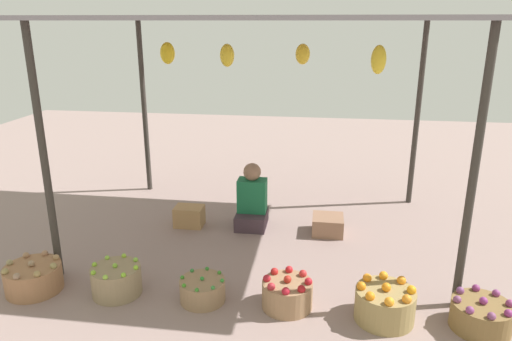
% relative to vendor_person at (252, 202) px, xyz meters
% --- Properties ---
extents(ground_plane, '(14.00, 14.00, 0.00)m').
position_rel_vendor_person_xyz_m(ground_plane, '(0.16, -0.17, -0.30)').
color(ground_plane, gray).
extents(market_stall_structure, '(4.00, 2.78, 2.41)m').
position_rel_vendor_person_xyz_m(market_stall_structure, '(0.16, -0.16, 1.97)').
color(market_stall_structure, '#38332D').
rests_on(market_stall_structure, ground).
extents(vendor_person, '(0.36, 0.44, 0.78)m').
position_rel_vendor_person_xyz_m(vendor_person, '(0.00, 0.00, 0.00)').
color(vendor_person, '#403039').
rests_on(vendor_person, ground).
extents(basket_potatoes, '(0.50, 0.50, 0.30)m').
position_rel_vendor_person_xyz_m(basket_potatoes, '(-1.77, -1.71, -0.17)').
color(basket_potatoes, '#9D6E4A').
rests_on(basket_potatoes, ground).
extents(basket_limes, '(0.44, 0.44, 0.30)m').
position_rel_vendor_person_xyz_m(basket_limes, '(-0.99, -1.65, -0.16)').
color(basket_limes, '#947E5D').
rests_on(basket_limes, ground).
extents(basket_green_chilies, '(0.40, 0.40, 0.24)m').
position_rel_vendor_person_xyz_m(basket_green_chilies, '(-0.19, -1.65, -0.20)').
color(basket_green_chilies, '#957554').
rests_on(basket_green_chilies, ground).
extents(basket_red_apples, '(0.44, 0.44, 0.30)m').
position_rel_vendor_person_xyz_m(basket_red_apples, '(0.56, -1.64, -0.17)').
color(basket_red_apples, '#997451').
rests_on(basket_red_apples, ground).
extents(basket_oranges, '(0.49, 0.49, 0.34)m').
position_rel_vendor_person_xyz_m(basket_oranges, '(1.37, -1.71, -0.15)').
color(basket_oranges, '#9B834F').
rests_on(basket_oranges, ground).
extents(basket_purple_onions, '(0.47, 0.47, 0.28)m').
position_rel_vendor_person_xyz_m(basket_purple_onions, '(2.12, -1.73, -0.18)').
color(basket_purple_onions, brown).
rests_on(basket_purple_onions, ground).
extents(wooden_crate_near_vendor, '(0.36, 0.35, 0.21)m').
position_rel_vendor_person_xyz_m(wooden_crate_near_vendor, '(0.91, -0.09, -0.19)').
color(wooden_crate_near_vendor, '#90684F').
rests_on(wooden_crate_near_vendor, ground).
extents(wooden_crate_stacked_rear, '(0.34, 0.25, 0.24)m').
position_rel_vendor_person_xyz_m(wooden_crate_stacked_rear, '(-0.75, -0.11, -0.18)').
color(wooden_crate_stacked_rear, '#AA7F51').
rests_on(wooden_crate_stacked_rear, ground).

